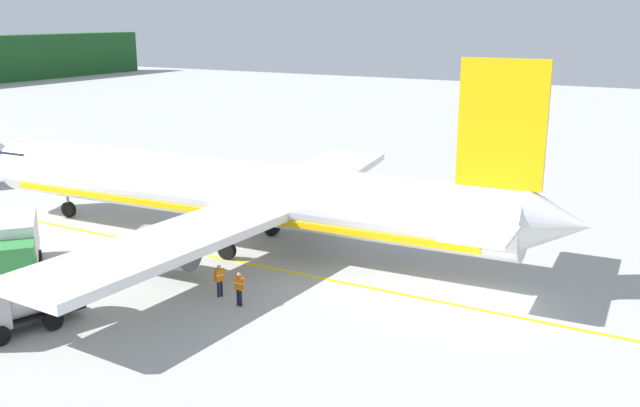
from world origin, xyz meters
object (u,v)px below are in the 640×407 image
Objects in this scene: service_truck_catering at (16,244)px; crew_loader_left at (219,278)px; airliner_foreground at (236,192)px; crew_marshaller at (239,286)px; service_truck_fuel at (18,301)px.

crew_loader_left is (2.54, -12.12, -0.64)m from service_truck_catering.
airliner_foreground reaches higher than crew_loader_left.
crew_marshaller is (2.06, -13.67, -0.62)m from service_truck_catering.
service_truck_fuel is (-14.97, 1.48, -2.00)m from airliner_foreground.
airliner_foreground is 6.41× the size of service_truck_catering.
crew_loader_left is at bearing -78.16° from service_truck_catering.
crew_marshaller is (-7.89, -5.72, -2.36)m from airliner_foreground.
airliner_foreground reaches higher than service_truck_fuel.
crew_marshaller is (7.08, -7.21, -0.36)m from service_truck_fuel.
service_truck_fuel is at bearing 143.22° from crew_loader_left.
service_truck_fuel is 8.19m from service_truck_catering.
service_truck_catering is 12.40m from crew_loader_left.
service_truck_fuel is at bearing -127.81° from service_truck_catering.
service_truck_catering is 3.81× the size of crew_loader_left.
airliner_foreground is 7.40× the size of service_truck_fuel.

